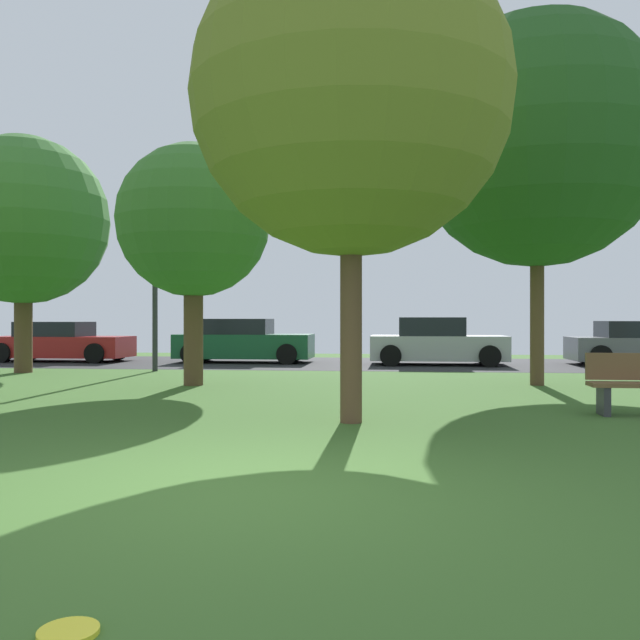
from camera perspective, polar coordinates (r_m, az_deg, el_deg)
ground_plane at (r=5.85m, az=-6.20°, el=-13.80°), size 44.00×44.00×0.00m
road_strip at (r=21.62m, az=3.28°, el=-3.64°), size 44.00×6.40×0.01m
maple_tree_far at (r=14.87m, az=-10.52°, el=8.08°), size 3.25×3.25×5.13m
oak_tree_left at (r=15.65m, az=17.66°, el=13.96°), size 5.32×5.32×7.83m
oak_tree_right at (r=19.69m, az=-23.51°, el=7.60°), size 4.41×4.41×6.21m
maple_tree_near at (r=9.75m, az=2.61°, el=18.10°), size 4.36×4.36×6.61m
frisbee_disc at (r=3.51m, az=-20.25°, el=-23.23°), size 0.27×0.27×0.03m
parked_car_red at (r=24.23m, az=-20.87°, el=-1.80°), size 4.49×2.00×1.31m
parked_car_green at (r=22.25m, az=-6.41°, el=-1.86°), size 4.36×1.98×1.41m
parked_car_silver at (r=21.30m, az=9.69°, el=-1.92°), size 4.11×2.08×1.45m
street_lamp_post at (r=18.92m, az=-13.60°, el=2.64°), size 0.14×0.14×4.50m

